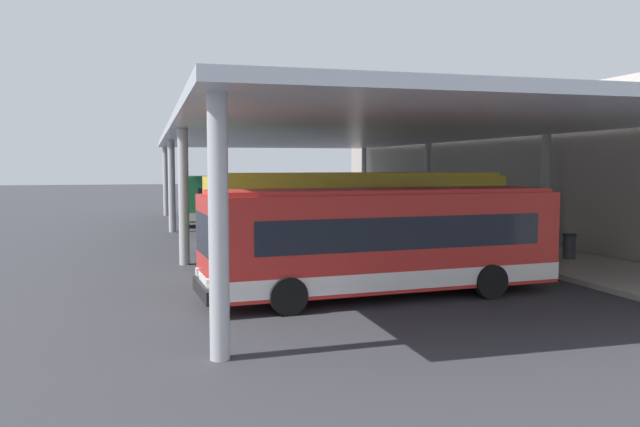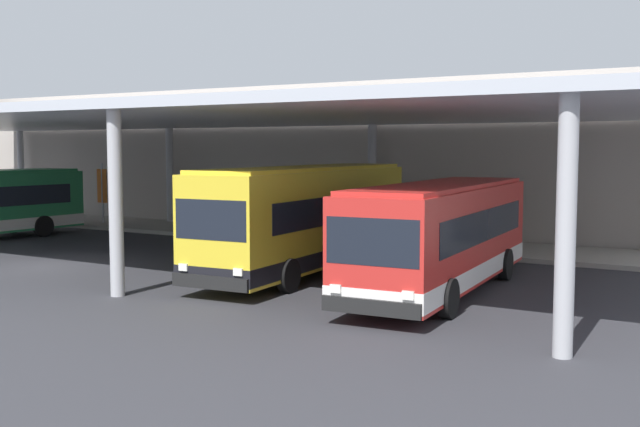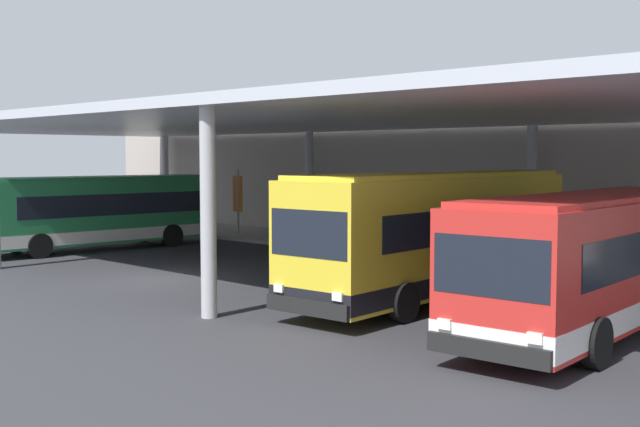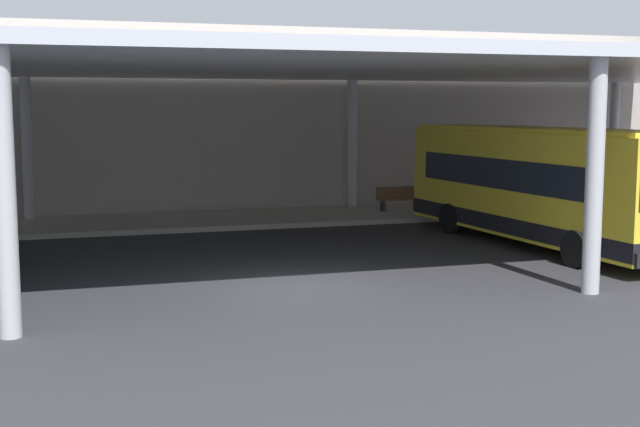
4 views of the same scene
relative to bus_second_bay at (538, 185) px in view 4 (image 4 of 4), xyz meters
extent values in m
plane|color=#333338|center=(-8.64, -3.76, -1.84)|extent=(200.00, 200.00, 0.00)
cube|color=#A39E93|center=(-8.64, 7.99, -1.75)|extent=(42.00, 4.50, 0.18)
cube|color=#ADA399|center=(-8.64, 11.24, 1.83)|extent=(48.00, 1.60, 7.35)
cube|color=silver|center=(-8.64, 1.74, 3.56)|extent=(40.00, 17.00, 0.30)
cylinder|color=#B2B2B7|center=(-14.80, -6.26, 0.78)|extent=(0.40, 0.40, 5.25)
cylinder|color=#B2B2B7|center=(-14.80, 9.74, 0.78)|extent=(0.40, 0.40, 5.25)
cylinder|color=#B2B2B7|center=(-2.47, -6.26, 0.78)|extent=(0.40, 0.40, 5.25)
cylinder|color=#B2B2B7|center=(-2.47, 9.74, 0.78)|extent=(0.40, 0.40, 5.25)
cylinder|color=#B2B2B7|center=(9.86, 9.74, 0.78)|extent=(0.40, 0.40, 5.25)
cube|color=yellow|center=(0.00, 0.00, 0.06)|extent=(3.22, 11.34, 3.10)
cube|color=black|center=(0.00, 0.00, -1.14)|extent=(3.24, 11.36, 0.50)
cube|color=black|center=(-0.01, 0.15, 0.36)|extent=(3.13, 9.33, 0.90)
cube|color=yellow|center=(0.00, 0.00, 1.67)|extent=(2.99, 10.88, 0.12)
cylinder|color=black|center=(-1.00, -3.54, -1.34)|extent=(0.34, 1.02, 1.00)
cylinder|color=black|center=(-1.42, 2.99, -1.34)|extent=(0.34, 1.02, 1.00)
cylinder|color=black|center=(1.02, 3.15, -1.34)|extent=(0.34, 1.02, 1.00)
cylinder|color=black|center=(3.79, 1.75, -1.34)|extent=(0.35, 1.02, 1.00)
cube|color=brown|center=(-1.12, 7.99, -1.21)|extent=(1.80, 0.44, 0.08)
cube|color=brown|center=(-1.12, 8.19, -0.96)|extent=(1.80, 0.06, 0.44)
cube|color=#2D2D33|center=(-1.82, 7.99, -1.44)|extent=(0.10, 0.36, 0.45)
cube|color=#2D2D33|center=(-0.42, 7.99, -1.44)|extent=(0.10, 0.36, 0.45)
cylinder|color=#33383D|center=(1.14, 8.36, -1.21)|extent=(0.48, 0.48, 0.90)
cylinder|color=black|center=(1.14, 8.36, -0.72)|extent=(0.52, 0.52, 0.08)
camera|label=1|loc=(22.18, -7.58, 2.01)|focal=35.27mm
camera|label=2|loc=(13.22, -21.49, 2.35)|focal=42.32mm
camera|label=3|loc=(13.08, -18.39, 2.18)|focal=44.34mm
camera|label=4|loc=(-13.96, -22.35, 2.33)|focal=47.63mm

